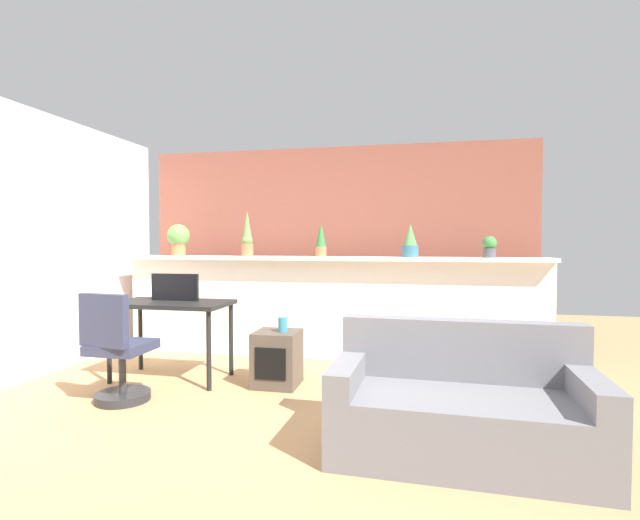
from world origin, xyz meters
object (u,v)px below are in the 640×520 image
potted_plant_3 (410,242)px  couch (461,409)px  potted_plant_1 (247,237)px  potted_plant_0 (179,238)px  desk (172,310)px  vase_on_shelf (283,324)px  potted_plant_2 (321,240)px  office_chair (117,356)px  potted_plant_4 (489,246)px  side_cube_shelf (277,358)px  tv_monitor (175,287)px

potted_plant_3 → couch: 2.41m
potted_plant_1 → potted_plant_0: bearing=178.6°
desk → vase_on_shelf: bearing=0.5°
potted_plant_2 → desk: (-1.23, -1.11, -0.68)m
potted_plant_0 → couch: bearing=-35.2°
potted_plant_0 → potted_plant_3: size_ratio=1.06×
office_chair → vase_on_shelf: bearing=30.8°
vase_on_shelf → potted_plant_0: bearing=146.3°
potted_plant_0 → potted_plant_4: (3.56, -0.02, -0.10)m
potted_plant_2 → vase_on_shelf: size_ratio=2.83×
potted_plant_1 → potted_plant_4: (2.67, 0.00, -0.11)m
potted_plant_4 → side_cube_shelf: 2.48m
tv_monitor → desk: bearing=-85.2°
potted_plant_3 → side_cube_shelf: (-1.18, -1.04, -1.07)m
potted_plant_1 → side_cube_shelf: size_ratio=1.05×
potted_plant_2 → side_cube_shelf: potted_plant_2 is taller
potted_plant_0 → potted_plant_4: 3.56m
couch → tv_monitor: bearing=155.6°
desk → potted_plant_2: bearing=42.0°
potted_plant_0 → office_chair: 2.09m
potted_plant_4 → side_cube_shelf: size_ratio=0.45×
desk → tv_monitor: bearing=94.8°
potted_plant_1 → potted_plant_2: size_ratio=1.37×
potted_plant_2 → office_chair: (-1.32, -1.81, -0.96)m
potted_plant_4 → office_chair: potted_plant_4 is taller
potted_plant_1 → desk: bearing=-108.8°
potted_plant_0 → potted_plant_3: bearing=-0.7°
potted_plant_3 → tv_monitor: potted_plant_3 is taller
office_chair → side_cube_shelf: size_ratio=1.82×
potted_plant_2 → side_cube_shelf: bearing=-99.6°
tv_monitor → potted_plant_2: bearing=39.7°
potted_plant_0 → vase_on_shelf: (1.63, -1.08, -0.80)m
tv_monitor → office_chair: tv_monitor is taller
potted_plant_0 → couch: (3.10, -2.18, -1.09)m
couch → potted_plant_3: bearing=99.3°
vase_on_shelf → office_chair: bearing=-149.2°
potted_plant_2 → desk: bearing=-138.0°
potted_plant_0 → vase_on_shelf: 2.11m
desk → side_cube_shelf: desk is taller
potted_plant_1 → desk: (-0.36, -1.07, -0.72)m
potted_plant_0 → side_cube_shelf: (1.57, -1.08, -1.12)m
potted_plant_0 → tv_monitor: 1.24m
potted_plant_1 → desk: potted_plant_1 is taller
tv_monitor → vase_on_shelf: tv_monitor is taller
potted_plant_3 → vase_on_shelf: potted_plant_3 is taller
potted_plant_3 → side_cube_shelf: 1.90m
potted_plant_3 → couch: (0.35, -2.15, -1.04)m
desk → potted_plant_0: bearing=115.5°
office_chair → side_cube_shelf: 1.35m
potted_plant_1 → potted_plant_3: (1.86, -0.01, -0.06)m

